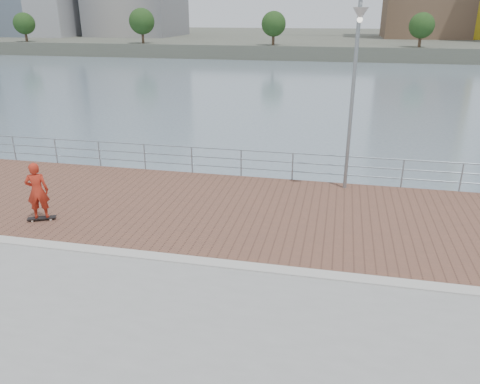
# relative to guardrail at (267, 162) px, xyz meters

# --- Properties ---
(water) EXTENTS (400.00, 400.00, 0.00)m
(water) POSITION_rel_guardrail_xyz_m (-0.00, -7.00, -2.69)
(water) COLOR slate
(water) RESTS_ON ground
(brick_lane) EXTENTS (40.00, 6.80, 0.02)m
(brick_lane) POSITION_rel_guardrail_xyz_m (-0.00, -3.40, -0.68)
(brick_lane) COLOR brown
(brick_lane) RESTS_ON seawall
(curb) EXTENTS (40.00, 0.40, 0.06)m
(curb) POSITION_rel_guardrail_xyz_m (-0.00, -7.00, -0.66)
(curb) COLOR #B7B5AD
(curb) RESTS_ON seawall
(far_shore) EXTENTS (320.00, 95.00, 2.50)m
(far_shore) POSITION_rel_guardrail_xyz_m (-0.00, 115.50, -1.44)
(far_shore) COLOR #4C5142
(far_shore) RESTS_ON ground
(guardrail) EXTENTS (39.06, 0.06, 1.13)m
(guardrail) POSITION_rel_guardrail_xyz_m (0.00, 0.00, 0.00)
(guardrail) COLOR #8C9EA8
(guardrail) RESTS_ON brick_lane
(street_lamp) EXTENTS (0.49, 1.42, 6.68)m
(street_lamp) POSITION_rel_guardrail_xyz_m (3.06, -0.99, 4.05)
(street_lamp) COLOR gray
(street_lamp) RESTS_ON brick_lane
(skateboard) EXTENTS (0.87, 0.55, 0.10)m
(skateboard) POSITION_rel_guardrail_xyz_m (-6.33, -5.51, -0.59)
(skateboard) COLOR black
(skateboard) RESTS_ON brick_lane
(skateboarder) EXTENTS (0.79, 0.67, 1.83)m
(skateboarder) POSITION_rel_guardrail_xyz_m (-6.33, -5.51, 0.33)
(skateboarder) COLOR #AE2817
(skateboarder) RESTS_ON skateboard
(shoreline_trees) EXTENTS (109.56, 4.96, 6.62)m
(shoreline_trees) POSITION_rel_guardrail_xyz_m (-5.01, 70.00, 3.59)
(shoreline_trees) COLOR #473323
(shoreline_trees) RESTS_ON far_shore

